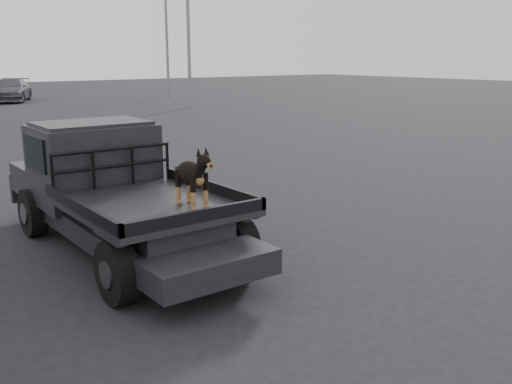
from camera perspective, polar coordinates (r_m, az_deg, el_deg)
ground at (r=6.49m, az=-6.56°, el=-11.96°), size 120.00×120.00×0.00m
flatbed_ute at (r=8.50m, az=-13.25°, el=-2.73°), size 2.00×5.40×0.92m
ute_cab at (r=9.17m, az=-15.99°, el=4.05°), size 1.72×1.30×0.88m
headache_rack at (r=8.51m, az=-14.06°, el=2.34°), size 1.80×0.08×0.55m
dog at (r=7.21m, az=-6.46°, el=1.46°), size 0.32×0.60×0.74m
distant_car_b at (r=39.02m, az=-23.32°, el=9.35°), size 3.76×5.24×1.41m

